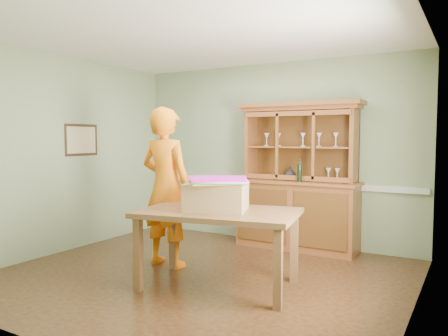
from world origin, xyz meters
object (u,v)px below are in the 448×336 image
Objects in this scene: china_hutch at (298,197)px; cardboard_box at (216,197)px; person at (166,187)px; dining_table at (218,219)px.

cardboard_box is (-0.15, -1.98, 0.23)m from china_hutch.
china_hutch reaches higher than person.
person is (-1.10, -1.62, 0.24)m from china_hutch.
china_hutch is 1.16× the size of dining_table.
person reaches higher than cardboard_box.
dining_table is at bearing 161.48° from person.
china_hutch is 1.97m from person.
cardboard_box is (-0.02, -0.01, 0.24)m from dining_table.
person is at bearing -124.24° from china_hutch.
dining_table is 0.24m from cardboard_box.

